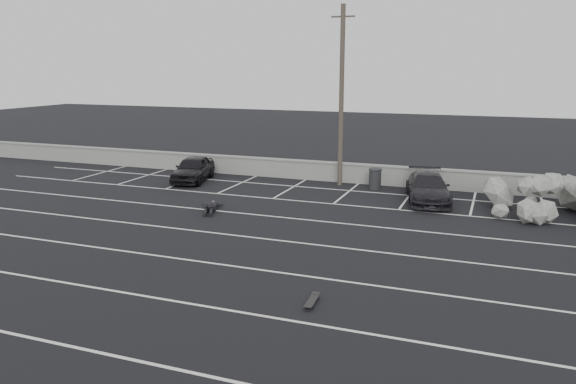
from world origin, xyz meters
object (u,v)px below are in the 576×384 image
at_px(person, 212,204).
at_px(skateboard, 312,301).
at_px(car_right, 428,188).
at_px(trash_bin, 375,179).
at_px(utility_pole, 341,96).
at_px(car_left, 193,169).

bearing_deg(person, skateboard, -68.42).
xyz_separation_m(car_right, trash_bin, (-2.89, 1.90, -0.13)).
bearing_deg(person, trash_bin, 28.15).
bearing_deg(trash_bin, utility_pole, 171.49).
relative_size(trash_bin, person, 0.39).
relative_size(car_left, trash_bin, 3.86).
bearing_deg(car_left, skateboard, -62.23).
distance_m(car_right, skateboard, 12.95).
height_order(utility_pole, person, utility_pole).
xyz_separation_m(car_left, car_right, (12.66, -0.32, -0.03)).
height_order(car_left, person, car_left).
height_order(car_right, person, car_right).
bearing_deg(car_right, person, -163.30).
height_order(car_left, skateboard, car_left).
xyz_separation_m(person, skateboard, (7.34, -8.02, -0.17)).
distance_m(car_right, trash_bin, 3.46).
relative_size(car_right, utility_pole, 0.49).
relative_size(utility_pole, person, 3.43).
height_order(car_left, trash_bin, car_left).
xyz_separation_m(car_left, utility_pole, (7.81, 1.87, 3.98)).
bearing_deg(skateboard, person, 128.31).
distance_m(car_left, utility_pole, 8.96).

